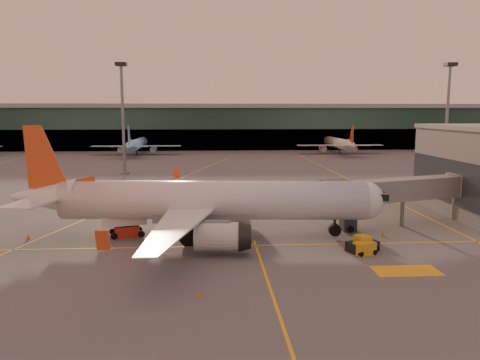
{
  "coord_description": "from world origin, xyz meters",
  "views": [
    {
      "loc": [
        0.23,
        -44.16,
        14.41
      ],
      "look_at": [
        4.25,
        20.46,
        5.0
      ],
      "focal_mm": 35.0,
      "sensor_mm": 36.0,
      "label": 1
    }
  ],
  "objects": [
    {
      "name": "taxi_markings",
      "position": [
        -7.32,
        44.49,
        0.01
      ],
      "size": [
        100.12,
        173.0,
        0.01
      ],
      "color": "gold",
      "rests_on": "ground"
    },
    {
      "name": "cone_fwd",
      "position": [
        14.4,
        3.27,
        0.23
      ],
      "size": [
        0.38,
        0.38,
        0.48
      ],
      "color": "#E6520C",
      "rests_on": "ground"
    },
    {
      "name": "distant_aircraft_row",
      "position": [
        -53.75,
        118.0,
        0.0
      ],
      "size": [
        225.0,
        34.0,
        13.0
      ],
      "color": "#8AC7E7",
      "rests_on": "ground"
    },
    {
      "name": "ground",
      "position": [
        0.0,
        0.0,
        0.0
      ],
      "size": [
        600.0,
        600.0,
        0.0
      ],
      "primitive_type": "plane",
      "color": "#4C4F54",
      "rests_on": "ground"
    },
    {
      "name": "jet_bridge",
      "position": [
        25.86,
        13.37,
        4.37
      ],
      "size": [
        22.83,
        10.09,
        6.24
      ],
      "color": "slate",
      "rests_on": "ground"
    },
    {
      "name": "mast_east_near",
      "position": [
        55.0,
        62.0,
        14.86
      ],
      "size": [
        2.4,
        2.4,
        25.6
      ],
      "color": "slate",
      "rests_on": "ground"
    },
    {
      "name": "catering_truck",
      "position": [
        -9.9,
        9.85,
        2.18
      ],
      "size": [
        5.34,
        3.39,
        3.84
      ],
      "rotation": [
        0.0,
        0.0,
        0.27
      ],
      "color": "#AC2418",
      "rests_on": "ground"
    },
    {
      "name": "cone_nose",
      "position": [
        20.24,
        8.06,
        0.27
      ],
      "size": [
        0.44,
        0.44,
        0.56
      ],
      "color": "#E6520C",
      "rests_on": "ground"
    },
    {
      "name": "pushback_tug",
      "position": [
        15.96,
        2.3,
        0.68
      ],
      "size": [
        3.65,
        2.84,
        1.66
      ],
      "rotation": [
        0.0,
        0.0,
        0.4
      ],
      "color": "black",
      "rests_on": "ground"
    },
    {
      "name": "mast_west_near",
      "position": [
        -20.0,
        66.0,
        14.86
      ],
      "size": [
        2.4,
        2.4,
        25.6
      ],
      "color": "slate",
      "rests_on": "ground"
    },
    {
      "name": "main_airplane",
      "position": [
        -1.01,
        8.59,
        4.21
      ],
      "size": [
        42.93,
        38.7,
        12.95
      ],
      "rotation": [
        0.0,
        0.0,
        -0.07
      ],
      "color": "silver",
      "rests_on": "ground"
    },
    {
      "name": "gpu_cart",
      "position": [
        15.82,
        1.19,
        0.62
      ],
      "size": [
        2.47,
        1.95,
        1.26
      ],
      "rotation": [
        0.0,
        0.0,
        0.35
      ],
      "color": "gold",
      "rests_on": "ground"
    },
    {
      "name": "cone_tail",
      "position": [
        -20.75,
        9.16,
        0.29
      ],
      "size": [
        0.46,
        0.46,
        0.59
      ],
      "color": "#E6520C",
      "rests_on": "ground"
    },
    {
      "name": "cone_wing_right",
      "position": [
        -0.68,
        -9.06,
        0.24
      ],
      "size": [
        0.4,
        0.4,
        0.5
      ],
      "color": "#E6520C",
      "rests_on": "ground"
    },
    {
      "name": "terminal",
      "position": [
        0.0,
        141.79,
        8.76
      ],
      "size": [
        400.0,
        20.0,
        17.6
      ],
      "color": "#19382D",
      "rests_on": "ground"
    }
  ]
}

